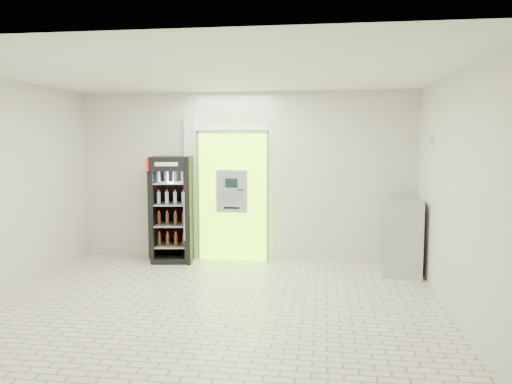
# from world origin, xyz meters

# --- Properties ---
(ground) EXTENTS (6.00, 6.00, 0.00)m
(ground) POSITION_xyz_m (0.00, 0.00, 0.00)
(ground) COLOR beige
(ground) RESTS_ON ground
(room_shell) EXTENTS (6.00, 6.00, 6.00)m
(room_shell) POSITION_xyz_m (0.00, 0.00, 1.84)
(room_shell) COLOR beige
(room_shell) RESTS_ON ground
(atm_assembly) EXTENTS (1.30, 0.24, 2.33)m
(atm_assembly) POSITION_xyz_m (-0.20, 2.41, 1.17)
(atm_assembly) COLOR #8BFF0E
(atm_assembly) RESTS_ON ground
(pillar) EXTENTS (0.22, 0.11, 2.60)m
(pillar) POSITION_xyz_m (-0.98, 2.45, 1.30)
(pillar) COLOR silver
(pillar) RESTS_ON ground
(beverage_cooler) EXTENTS (0.78, 0.73, 1.86)m
(beverage_cooler) POSITION_xyz_m (-1.24, 2.19, 0.89)
(beverage_cooler) COLOR black
(beverage_cooler) RESTS_ON ground
(steel_cabinet) EXTENTS (0.73, 0.97, 1.19)m
(steel_cabinet) POSITION_xyz_m (2.69, 1.90, 0.60)
(steel_cabinet) COLOR #A4A6AB
(steel_cabinet) RESTS_ON ground
(exit_sign) EXTENTS (0.02, 0.22, 0.26)m
(exit_sign) POSITION_xyz_m (2.99, 1.40, 2.12)
(exit_sign) COLOR white
(exit_sign) RESTS_ON room_shell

